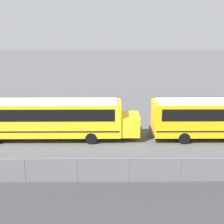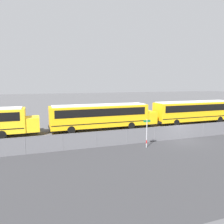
% 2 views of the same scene
% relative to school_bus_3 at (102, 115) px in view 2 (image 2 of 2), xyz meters
% --- Properties ---
extents(ground_plane, '(200.00, 200.00, 0.00)m').
position_rel_school_bus_3_xyz_m(ground_plane, '(6.32, -7.24, -1.86)').
color(ground_plane, '#4C4C4F').
extents(fence, '(126.83, 0.07, 1.48)m').
position_rel_school_bus_3_xyz_m(fence, '(6.32, -7.24, -1.10)').
color(fence, '#9EA0A5').
rests_on(fence, ground_plane).
extents(school_bus_3, '(13.77, 2.59, 3.15)m').
position_rel_school_bus_3_xyz_m(school_bus_3, '(0.00, 0.00, 0.00)').
color(school_bus_3, yellow).
rests_on(school_bus_3, ground_plane).
extents(school_bus_4, '(13.77, 2.59, 3.15)m').
position_rel_school_bus_3_xyz_m(school_bus_4, '(14.20, -0.13, 0.00)').
color(school_bus_4, yellow).
rests_on(school_bus_4, ground_plane).
extents(street_sign, '(0.70, 0.09, 2.60)m').
position_rel_school_bus_3_xyz_m(street_sign, '(1.58, -8.77, -0.47)').
color(street_sign, '#B7B7BC').
rests_on(street_sign, ground_plane).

